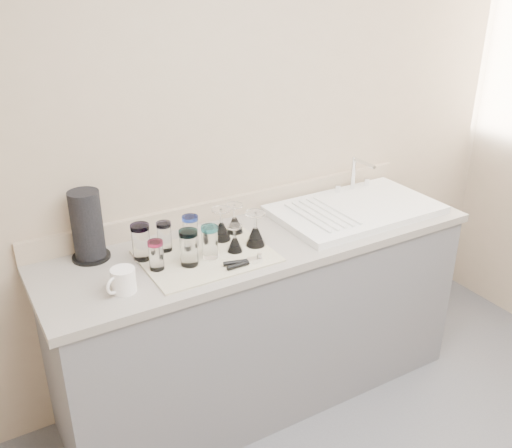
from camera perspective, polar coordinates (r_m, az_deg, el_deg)
room_envelope at (r=1.56m, az=24.03°, el=3.56°), size 3.54×3.50×2.52m
counter_unit at (r=2.87m, az=0.57°, el=-9.35°), size 2.06×0.62×0.90m
sink_unit at (r=2.93m, az=9.89°, el=1.51°), size 0.82×0.50×0.22m
dish_towel at (r=2.47m, az=-4.97°, el=-3.19°), size 0.55×0.42×0.01m
tumbler_teal at (r=2.45m, az=-11.43°, el=-1.74°), size 0.08×0.08×0.16m
tumbler_cyan at (r=2.51m, az=-9.15°, el=-1.22°), size 0.07×0.07×0.13m
tumbler_purple at (r=2.53m, az=-6.56°, el=-0.68°), size 0.07×0.07×0.14m
tumbler_magenta at (r=2.36m, az=-9.95°, el=-3.08°), size 0.06×0.06×0.13m
tumbler_blue at (r=2.37m, az=-6.73°, el=-2.35°), size 0.08×0.08×0.16m
tumbler_lavender at (r=2.42m, az=-4.63°, el=-1.78°), size 0.07×0.07×0.14m
goblet_back_left at (r=2.58m, az=-3.47°, el=-0.50°), size 0.08×0.08×0.15m
goblet_back_right at (r=2.65m, az=-2.14°, el=0.12°), size 0.08×0.08×0.14m
goblet_front_left at (r=2.48m, az=-2.13°, el=-1.86°), size 0.07×0.07×0.12m
goblet_front_right at (r=2.53m, az=-0.05°, el=-1.01°), size 0.09×0.09×0.16m
can_opener at (r=2.38m, az=-1.24°, el=-3.87°), size 0.16×0.06×0.02m
white_mug at (r=2.25m, az=-13.17°, el=-5.53°), size 0.14×0.13×0.10m
paper_towel_roll at (r=2.49m, az=-16.51°, el=-0.24°), size 0.16×0.16×0.31m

